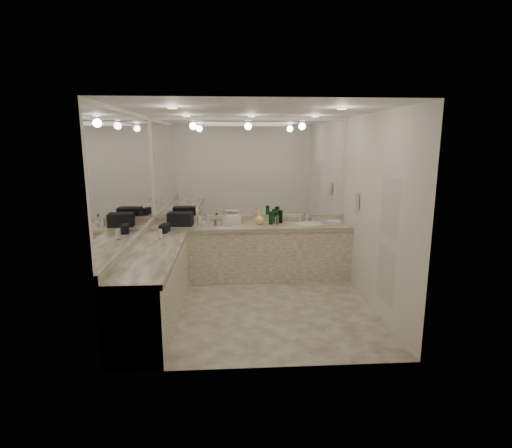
{
  "coord_description": "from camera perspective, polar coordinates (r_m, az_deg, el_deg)",
  "views": [
    {
      "loc": [
        -0.32,
        -5.1,
        2.22
      ],
      "look_at": [
        0.03,
        0.4,
        1.08
      ],
      "focal_mm": 28.0,
      "sensor_mm": 36.0,
      "label": 1
    }
  ],
  "objects": [
    {
      "name": "soap_bottle_c",
      "position": [
        6.46,
        0.49,
        0.81
      ],
      "size": [
        0.2,
        0.2,
        0.19
      ],
      "primitive_type": "imported",
      "rotation": [
        0.0,
        0.0,
        0.41
      ],
      "color": "#F4DA85",
      "rests_on": "vanity_back_top"
    },
    {
      "name": "amenity_bottle_2",
      "position": [
        6.39,
        -5.82,
        0.15
      ],
      "size": [
        0.04,
        0.04,
        0.09
      ],
      "primitive_type": "cylinder",
      "color": "#3F3F4C",
      "rests_on": "vanity_back_top"
    },
    {
      "name": "amenity_bottle_4",
      "position": [
        6.4,
        -7.51,
        0.08
      ],
      "size": [
        0.06,
        0.06,
        0.08
      ],
      "primitive_type": "cylinder",
      "color": "silver",
      "rests_on": "vanity_back_top"
    },
    {
      "name": "vanity_back_base",
      "position": [
        6.56,
        -0.74,
        -4.2
      ],
      "size": [
        3.2,
        0.6,
        0.84
      ],
      "primitive_type": "cube",
      "color": "silver",
      "rests_on": "floor"
    },
    {
      "name": "black_toiletry_bag",
      "position": [
        6.47,
        -10.74,
        0.74
      ],
      "size": [
        0.4,
        0.27,
        0.22
      ],
      "primitive_type": "cube",
      "rotation": [
        0.0,
        0.0,
        -0.07
      ],
      "color": "black",
      "rests_on": "vanity_back_top"
    },
    {
      "name": "vanity_left_top",
      "position": [
        5.08,
        -14.57,
        -4.07
      ],
      "size": [
        0.64,
        2.42,
        0.06
      ],
      "primitive_type": "cube",
      "color": "beige",
      "rests_on": "vanity_left_base"
    },
    {
      "name": "lotion_left",
      "position": [
        5.67,
        -13.53,
        -1.42
      ],
      "size": [
        0.05,
        0.05,
        0.13
      ],
      "primitive_type": "cylinder",
      "color": "white",
      "rests_on": "vanity_left_top"
    },
    {
      "name": "amenity_bottle_3",
      "position": [
        6.46,
        3.09,
        0.59
      ],
      "size": [
        0.05,
        0.05,
        0.15
      ],
      "primitive_type": "cylinder",
      "color": "#3F3F4C",
      "rests_on": "vanity_back_top"
    },
    {
      "name": "wall_phone",
      "position": [
        6.16,
        14.11,
        3.25
      ],
      "size": [
        0.06,
        0.1,
        0.24
      ],
      "primitive_type": "cube",
      "color": "white",
      "rests_on": "wall_right"
    },
    {
      "name": "wall_back",
      "position": [
        6.68,
        -0.89,
        3.8
      ],
      "size": [
        3.2,
        0.02,
        2.6
      ],
      "primitive_type": "cube",
      "color": "silver",
      "rests_on": "floor"
    },
    {
      "name": "vanity_back_top",
      "position": [
        6.45,
        -0.75,
        -0.37
      ],
      "size": [
        3.2,
        0.64,
        0.06
      ],
      "primitive_type": "cube",
      "color": "beige",
      "rests_on": "vanity_back_base"
    },
    {
      "name": "backsplash_left",
      "position": [
        5.41,
        -17.05,
        -2.39
      ],
      "size": [
        0.04,
        3.0,
        0.1
      ],
      "primitive_type": "cube",
      "color": "beige",
      "rests_on": "vanity_left_top"
    },
    {
      "name": "green_bottle_0",
      "position": [
        6.62,
        2.79,
        1.0
      ],
      "size": [
        0.07,
        0.07,
        0.18
      ],
      "primitive_type": "cylinder",
      "color": "#114D1E",
      "rests_on": "vanity_back_top"
    },
    {
      "name": "wall_right",
      "position": [
        5.53,
        16.71,
        1.65
      ],
      "size": [
        0.02,
        3.0,
        2.6
      ],
      "primitive_type": "cube",
      "color": "silver",
      "rests_on": "floor"
    },
    {
      "name": "faucet",
      "position": [
        6.75,
        7.23,
        0.96
      ],
      "size": [
        0.24,
        0.16,
        0.14
      ],
      "primitive_type": "cube",
      "color": "silver",
      "rests_on": "vanity_back_top"
    },
    {
      "name": "wall_left",
      "position": [
        5.34,
        -17.48,
        1.26
      ],
      "size": [
        0.02,
        3.0,
        2.6
      ],
      "primitive_type": "cube",
      "color": "silver",
      "rests_on": "floor"
    },
    {
      "name": "ceiling",
      "position": [
        5.13,
        -0.08,
        15.97
      ],
      "size": [
        3.2,
        3.2,
        0.0
      ],
      "primitive_type": "plane",
      "color": "white",
      "rests_on": "floor"
    },
    {
      "name": "hand_towel",
      "position": [
        6.7,
        10.99,
        0.31
      ],
      "size": [
        0.23,
        0.15,
        0.04
      ],
      "primitive_type": "cube",
      "rotation": [
        0.0,
        0.0,
        -0.03
      ],
      "color": "white",
      "rests_on": "vanity_back_top"
    },
    {
      "name": "green_bottle_2",
      "position": [
        6.6,
        3.3,
        1.12
      ],
      "size": [
        0.07,
        0.07,
        0.22
      ],
      "primitive_type": "cylinder",
      "color": "#114D1E",
      "rests_on": "vanity_back_top"
    },
    {
      "name": "green_bottle_1",
      "position": [
        6.55,
        3.52,
        1.04
      ],
      "size": [
        0.07,
        0.07,
        0.22
      ],
      "primitive_type": "cylinder",
      "color": "#114D1E",
      "rests_on": "vanity_back_top"
    },
    {
      "name": "vanity_left_base",
      "position": [
        5.22,
        -14.42,
        -8.83
      ],
      "size": [
        0.6,
        2.4,
        0.84
      ],
      "primitive_type": "cube",
      "color": "silver",
      "rests_on": "floor"
    },
    {
      "name": "green_bottle_3",
      "position": [
        6.46,
        2.14,
        0.89
      ],
      "size": [
        0.07,
        0.07,
        0.22
      ],
      "primitive_type": "cylinder",
      "color": "#114D1E",
      "rests_on": "vanity_back_top"
    },
    {
      "name": "mirror_left",
      "position": [
        5.28,
        -17.67,
        6.33
      ],
      "size": [
        0.01,
        2.92,
        1.55
      ],
      "primitive_type": "cube",
      "color": "white",
      "rests_on": "wall_left"
    },
    {
      "name": "backsplash_back",
      "position": [
        6.71,
        -0.88,
        0.81
      ],
      "size": [
        3.2,
        0.04,
        0.1
      ],
      "primitive_type": "cube",
      "color": "beige",
      "rests_on": "vanity_back_top"
    },
    {
      "name": "amenity_bottle_5",
      "position": [
        6.54,
        -6.9,
        0.31
      ],
      "size": [
        0.06,
        0.06,
        0.07
      ],
      "primitive_type": "cylinder",
      "color": "silver",
      "rests_on": "vanity_back_top"
    },
    {
      "name": "black_bag_spill",
      "position": [
        6.04,
        -12.92,
        -0.6
      ],
      "size": [
        0.15,
        0.24,
        0.12
      ],
      "primitive_type": "cube",
      "rotation": [
        0.0,
        0.0,
        -0.19
      ],
      "color": "black",
      "rests_on": "vanity_left_top"
    },
    {
      "name": "amenity_bottle_1",
      "position": [
        6.52,
        2.97,
        0.52
      ],
      "size": [
        0.06,
        0.06,
        0.11
      ],
      "primitive_type": "cylinder",
      "color": "silver",
      "rests_on": "vanity_back_top"
    },
    {
      "name": "amenity_bottle_0",
      "position": [
        6.45,
        -3.88,
        0.27
      ],
      "size": [
        0.06,
        0.06,
        0.08
      ],
      "primitive_type": "cylinder",
      "color": "#F2D84C",
      "rests_on": "vanity_back_top"
    },
    {
      "name": "floor",
      "position": [
        5.58,
        -0.07,
        -11.74
      ],
      "size": [
        3.2,
        3.2,
        0.0
      ],
      "primitive_type": "plane",
      "color": "beige",
      "rests_on": "ground"
    },
    {
      "name": "mirror_back",
      "position": [
        6.61,
        -0.9,
        7.86
      ],
      "size": [
        3.12,
        0.01,
        1.55
      ],
      "primitive_type": "cube",
      "color": "white",
      "rests_on": "wall_back"
    },
    {
      "name": "cream_cosmetic_case",
      "position": [
        6.49,
        -3.41,
        0.6
      ],
      "size": [
        0.28,
        0.22,
        0.14
      ],
      "primitive_type": "cube",
      "rotation": [
        0.0,
        0.0,
        0.3
      ],
      "color": "beige",
      "rests_on": "vanity_back_top"
    },
    {
      "name": "soap_bottle_a",
      "position": [
        6.5,
        -8.12,
        0.74
      ],
      "size": [
        0.08,
        0.08,
        0.19
      ],
      "primitive_type": "imported",
      "rotation": [
        0.0,
        0.0,
        -0.16
      ],
      "color": "silver",
      "rests_on": "vanity_back_top"
    },
    {
      "name": "sink",
      "position": [
        6.57,
        7.56,
        -0.02
      ],
      "size": [
        0.44,
        0.44,
        0.03
      ],
      "primitive_type": "cylinder",
      "color": "white",
      "rests_on": "vanity_back_top"
    },
    {
      "name": "soap_bottle_b",
      "position": [
        6.41,
        -4.35,
        0.71
      ],
      "size": [
        0.1,
        0.11,
        0.2
      ],
      "primitive_type": "imported",
      "rotation": [
        0.0,
        0.0,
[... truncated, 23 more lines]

